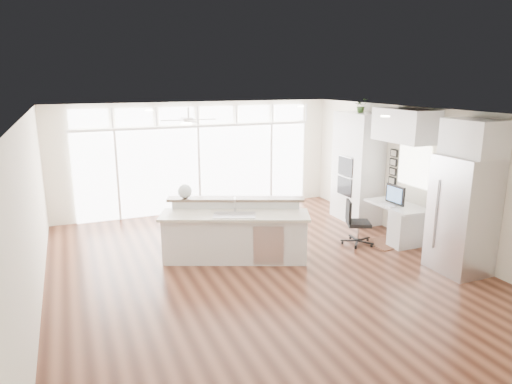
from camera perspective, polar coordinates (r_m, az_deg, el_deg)
name	(u,v)px	position (r m, az deg, el deg)	size (l,w,h in m)	color
floor	(261,269)	(8.09, 0.68, -9.64)	(7.00, 8.00, 0.02)	#3E1E13
ceiling	(262,113)	(7.43, 0.75, 9.88)	(7.00, 8.00, 0.02)	white
wall_back	(198,157)	(11.36, -7.29, 4.32)	(7.00, 0.04, 2.70)	silver
wall_front	(439,296)	(4.47, 21.85, -11.95)	(7.00, 0.04, 2.70)	silver
wall_left	(31,218)	(7.09, -26.31, -2.90)	(0.04, 8.00, 2.70)	silver
wall_right	(425,177)	(9.55, 20.40, 1.73)	(0.04, 8.00, 2.70)	silver
glass_wall	(199,170)	(11.35, -7.17, 2.78)	(5.80, 0.06, 2.08)	white
transom_row	(197,115)	(11.17, -7.38, 9.49)	(5.90, 0.06, 0.40)	white
desk_window	(414,165)	(9.71, 19.13, 3.22)	(0.04, 0.85, 0.85)	white
ceiling_fan	(188,115)	(9.94, -8.44, 9.49)	(1.16, 1.16, 0.32)	white
recessed_lights	(257,113)	(7.62, 0.14, 9.83)	(3.40, 3.00, 0.02)	beige
oven_cabinet	(357,168)	(10.74, 12.57, 3.00)	(0.64, 1.20, 2.50)	silver
desk_nook	(396,222)	(9.77, 17.13, -3.64)	(0.72, 1.30, 0.76)	silver
upper_cabinets	(405,125)	(9.41, 18.18, 7.91)	(0.64, 1.30, 0.64)	silver
refrigerator	(463,215)	(8.44, 24.42, -2.64)	(0.76, 0.90, 2.00)	silver
fridge_cabinet	(474,138)	(8.24, 25.61, 6.13)	(0.64, 0.90, 0.60)	silver
framed_photos	(393,167)	(10.19, 16.78, 3.02)	(0.06, 0.22, 0.80)	black
kitchen_island	(235,232)	(8.32, -2.64, -5.00)	(2.67, 1.00, 1.06)	silver
rug	(391,242)	(9.71, 16.47, -6.03)	(0.92, 0.66, 0.01)	#391C12
office_chair	(359,223)	(9.31, 12.70, -3.79)	(0.46, 0.43, 0.89)	black
fishbowl	(185,191)	(8.61, -8.89, 0.11)	(0.27, 0.27, 0.27)	silver
monitor	(395,195)	(9.56, 17.02, -0.31)	(0.09, 0.51, 0.43)	black
keyboard	(388,205)	(9.50, 16.14, -1.61)	(0.13, 0.35, 0.02)	silver
potted_plant	(361,107)	(10.57, 12.97, 10.30)	(0.27, 0.31, 0.24)	#355625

